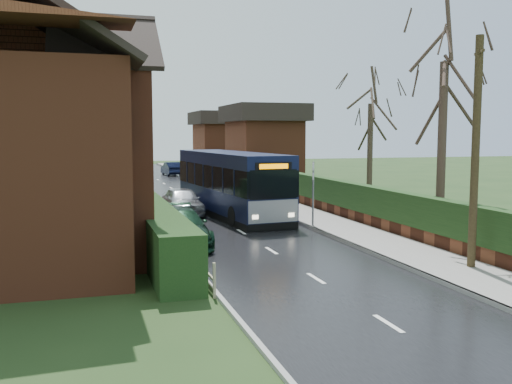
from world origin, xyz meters
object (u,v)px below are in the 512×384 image
object	(u,v)px
car_silver	(182,201)
bus_stop_sign	(313,185)
brick_house	(5,125)
telegraph_pole	(475,154)
car_green	(179,227)
bus	(231,184)

from	to	relation	value
car_silver	bus_stop_sign	size ratio (longest dim) A/B	1.42
brick_house	telegraph_pole	xyz separation A→B (m)	(13.53, -7.22, -0.88)
telegraph_pole	car_green	bearing A→B (deg)	163.78
telegraph_pole	brick_house	bearing A→B (deg)	175.63
brick_house	car_green	world-z (taller)	brick_house
bus_stop_sign	bus	bearing A→B (deg)	140.18
bus	telegraph_pole	world-z (taller)	telegraph_pole
bus_stop_sign	telegraph_pole	distance (m)	8.74
bus_stop_sign	telegraph_pole	bearing A→B (deg)	-55.09
car_silver	bus_stop_sign	world-z (taller)	bus_stop_sign
bus	bus_stop_sign	distance (m)	5.48
brick_house	bus	world-z (taller)	brick_house
car_silver	brick_house	bearing A→B (deg)	-137.95
car_green	telegraph_pole	bearing A→B (deg)	-39.66
brick_house	bus	distance (m)	11.68
brick_house	bus	xyz separation A→B (m)	(9.54, 6.14, -2.81)
bus	telegraph_pole	size ratio (longest dim) A/B	1.54
bus	car_green	xyz separation A→B (m)	(-3.70, -6.91, -0.89)
brick_house	car_green	bearing A→B (deg)	-7.57
bus	car_silver	xyz separation A→B (m)	(-2.30, 0.86, -0.87)
bus	car_green	size ratio (longest dim) A/B	2.27
car_silver	telegraph_pole	xyz separation A→B (m)	(6.30, -14.21, 2.79)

